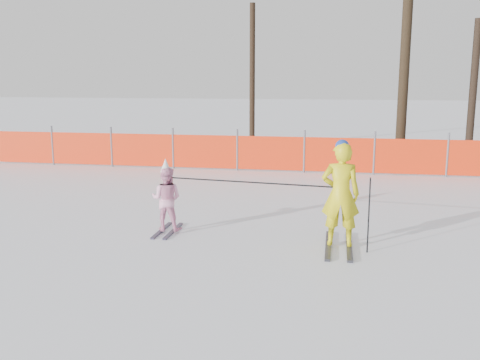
# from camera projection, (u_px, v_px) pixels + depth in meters

# --- Properties ---
(ground) EXTENTS (120.00, 120.00, 0.00)m
(ground) POSITION_uv_depth(u_px,v_px,m) (235.00, 243.00, 9.05)
(ground) COLOR white
(ground) RESTS_ON ground
(adult) EXTENTS (0.63, 1.53, 1.79)m
(adult) POSITION_uv_depth(u_px,v_px,m) (340.00, 194.00, 8.69)
(adult) COLOR black
(adult) RESTS_ON ground
(child) EXTENTS (0.57, 1.04, 1.35)m
(child) POSITION_uv_depth(u_px,v_px,m) (166.00, 199.00, 9.63)
(child) COLOR black
(child) RESTS_ON ground
(ski_poles) EXTENTS (3.42, 0.58, 1.23)m
(ski_poles) POSITION_uv_depth(u_px,v_px,m) (283.00, 192.00, 8.92)
(ski_poles) COLOR black
(ski_poles) RESTS_ON ground
(safety_fence) EXTENTS (15.27, 0.06, 1.25)m
(safety_fence) POSITION_uv_depth(u_px,v_px,m) (223.00, 152.00, 16.09)
(safety_fence) COLOR #595960
(safety_fence) RESTS_ON ground
(tree_trunks) EXTENTS (8.18, 4.00, 5.92)m
(tree_trunks) POSITION_uv_depth(u_px,v_px,m) (382.00, 77.00, 18.15)
(tree_trunks) COLOR black
(tree_trunks) RESTS_ON ground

